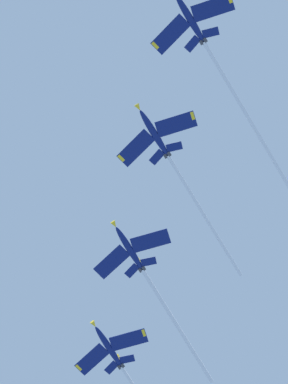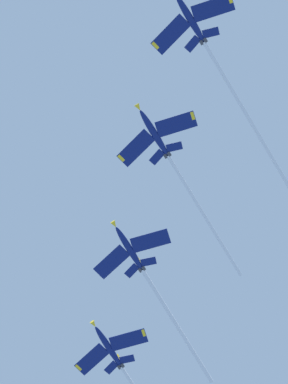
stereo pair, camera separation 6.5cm
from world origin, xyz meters
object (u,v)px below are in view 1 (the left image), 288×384
at_px(jet_third, 148,279).
at_px(jet_fourth, 127,375).
at_px(jet_second, 170,159).
at_px(jet_lead, 212,56).

relative_size(jet_third, jet_fourth, 0.90).
bearing_deg(jet_fourth, jet_second, -58.17).
bearing_deg(jet_lead, jet_fourth, 125.25).
bearing_deg(jet_third, jet_lead, -53.59).
relative_size(jet_second, jet_third, 0.99).
height_order(jet_third, jet_fourth, jet_third).
distance_m(jet_lead, jet_third, 53.74).
bearing_deg(jet_second, jet_third, 120.91).
distance_m(jet_third, jet_fourth, 25.96).
xyz_separation_m(jet_lead, jet_fourth, (-45.75, 64.72, -8.08)).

